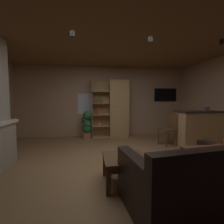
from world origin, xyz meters
name	(u,v)px	position (x,y,z in m)	size (l,w,h in m)	color
floor	(115,166)	(0.00, 0.00, -0.01)	(6.13, 5.51, 0.02)	olive
wall_back	(104,102)	(0.00, 2.78, 1.26)	(6.25, 0.06, 2.52)	tan
ceiling	(115,35)	(0.00, 0.00, 2.53)	(6.13, 5.51, 0.02)	brown
window_pane_back	(87,104)	(-0.60, 2.75, 1.18)	(0.68, 0.01, 0.74)	white
bookshelf_cabinet	(116,109)	(0.43, 2.51, 1.00)	(1.30, 0.41, 2.01)	tan
kitchen_bar_counter	(201,129)	(2.62, 0.98, 0.51)	(1.37, 0.59, 1.02)	tan
tissue_box	(206,109)	(2.71, 0.93, 1.07)	(0.12, 0.12, 0.11)	#995972
leather_couch	(190,183)	(0.73, -1.32, 0.30)	(1.60, 1.12, 0.84)	black
coffee_table	(125,162)	(0.07, -0.67, 0.34)	(0.67, 0.66, 0.42)	brown
table_book_0	(125,156)	(0.06, -0.66, 0.44)	(0.10, 0.10, 0.02)	#387247
table_book_1	(128,153)	(0.13, -0.62, 0.46)	(0.12, 0.10, 0.03)	#387247
dining_chair	(170,127)	(1.82, 1.23, 0.53)	(0.50, 0.50, 0.92)	brown
potted_floor_plant	(87,125)	(-0.61, 2.36, 0.48)	(0.34, 0.35, 0.95)	#B77051
wall_mounted_tv	(165,95)	(2.38, 2.72, 1.52)	(0.87, 0.06, 0.49)	black
track_light_spot_1	(72,34)	(-0.76, -0.16, 2.45)	(0.07, 0.07, 0.09)	black
track_light_spot_2	(150,40)	(0.67, -0.08, 2.45)	(0.07, 0.07, 0.09)	black
track_light_spot_3	(221,42)	(2.10, -0.15, 2.45)	(0.07, 0.07, 0.09)	black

